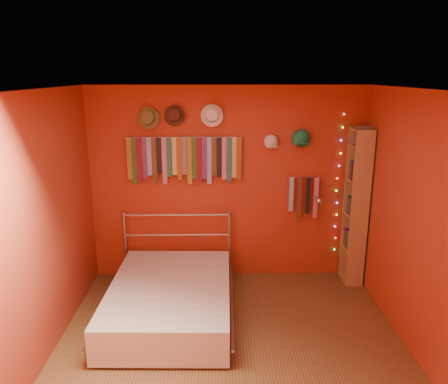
{
  "coord_description": "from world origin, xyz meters",
  "views": [
    {
      "loc": [
        -0.13,
        -3.68,
        2.63
      ],
      "look_at": [
        -0.06,
        0.9,
        1.38
      ],
      "focal_mm": 35.0,
      "sensor_mm": 36.0,
      "label": 1
    }
  ],
  "objects_px": {
    "tie_rack": "(184,158)",
    "bed": "(170,299)",
    "bookshelf": "(360,206)",
    "reading_lamp": "(318,200)"
  },
  "relations": [
    {
      "from": "tie_rack",
      "to": "reading_lamp",
      "type": "height_order",
      "value": "tie_rack"
    },
    {
      "from": "tie_rack",
      "to": "bookshelf",
      "type": "height_order",
      "value": "bookshelf"
    },
    {
      "from": "bookshelf",
      "to": "bed",
      "type": "distance_m",
      "value": 2.59
    },
    {
      "from": "tie_rack",
      "to": "bookshelf",
      "type": "distance_m",
      "value": 2.28
    },
    {
      "from": "tie_rack",
      "to": "bed",
      "type": "height_order",
      "value": "tie_rack"
    },
    {
      "from": "tie_rack",
      "to": "bed",
      "type": "relative_size",
      "value": 0.75
    },
    {
      "from": "bookshelf",
      "to": "bed",
      "type": "bearing_deg",
      "value": -159.83
    },
    {
      "from": "tie_rack",
      "to": "reading_lamp",
      "type": "bearing_deg",
      "value": -6.07
    },
    {
      "from": "tie_rack",
      "to": "reading_lamp",
      "type": "distance_m",
      "value": 1.75
    },
    {
      "from": "tie_rack",
      "to": "bed",
      "type": "xyz_separation_m",
      "value": [
        -0.11,
        -1.0,
        -1.4
      ]
    }
  ]
}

